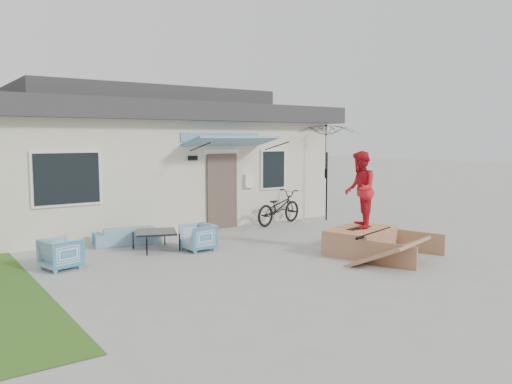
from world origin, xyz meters
TOP-DOWN VIEW (x-y plane):
  - ground at (0.00, 0.00)m, footprint 90.00×90.00m
  - house at (0.00, 7.99)m, footprint 10.80×8.49m
  - loveseat at (-2.01, 3.87)m, footprint 1.61×0.71m
  - armchair_left at (-3.90, 2.40)m, footprint 0.75×0.78m
  - armchair_right at (-0.94, 2.32)m, footprint 0.64×0.68m
  - coffee_table at (-1.70, 2.89)m, footprint 1.14×1.14m
  - bicycle at (2.71, 4.07)m, footprint 2.00×1.11m
  - patio_umbrella at (4.41, 3.85)m, footprint 2.21×2.10m
  - skate_ramp at (1.94, 0.07)m, footprint 2.12×2.48m
  - skateboard at (1.92, 0.12)m, footprint 0.80×0.35m
  - skater at (1.92, 0.12)m, footprint 1.04×1.05m

SIDE VIEW (x-z plane):
  - ground at x=0.00m, z-range 0.00..0.00m
  - coffee_table at x=-1.70m, z-range 0.00..0.43m
  - skate_ramp at x=1.94m, z-range 0.00..0.53m
  - loveseat at x=-2.01m, z-range 0.00..0.61m
  - armchair_right at x=-0.94m, z-range 0.00..0.67m
  - armchair_left at x=-3.90m, z-range 0.00..0.67m
  - skateboard at x=1.92m, z-range 0.53..0.58m
  - bicycle at x=2.71m, z-range 0.00..1.21m
  - skater at x=1.92m, z-range 0.58..2.28m
  - patio_umbrella at x=4.41m, z-range 0.65..2.85m
  - house at x=0.00m, z-range -0.11..3.99m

